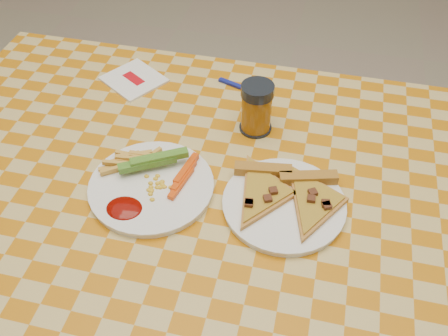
{
  "coord_description": "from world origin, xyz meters",
  "views": [
    {
      "loc": [
        0.16,
        -0.59,
        1.46
      ],
      "look_at": [
        0.01,
        0.05,
        0.78
      ],
      "focal_mm": 40.0,
      "sensor_mm": 36.0,
      "label": 1
    }
  ],
  "objects": [
    {
      "name": "table",
      "position": [
        0.0,
        0.0,
        0.68
      ],
      "size": [
        1.28,
        0.88,
        0.76
      ],
      "color": "silver",
      "rests_on": "ground"
    },
    {
      "name": "plate_left",
      "position": [
        -0.11,
        -0.02,
        0.76
      ],
      "size": [
        0.28,
        0.28,
        0.01
      ],
      "primitive_type": "cylinder",
      "rotation": [
        0.0,
        0.0,
        0.25
      ],
      "color": "white",
      "rests_on": "table"
    },
    {
      "name": "plate_right",
      "position": [
        0.13,
        -0.0,
        0.76
      ],
      "size": [
        0.25,
        0.25,
        0.01
      ],
      "primitive_type": "cylinder",
      "rotation": [
        0.0,
        0.0,
        0.18
      ],
      "color": "white",
      "rests_on": "table"
    },
    {
      "name": "fries_veggies",
      "position": [
        -0.12,
        0.0,
        0.78
      ],
      "size": [
        0.2,
        0.18,
        0.04
      ],
      "color": "#ECCA4B",
      "rests_on": "plate_left"
    },
    {
      "name": "pizza_slices",
      "position": [
        0.14,
        0.01,
        0.78
      ],
      "size": [
        0.26,
        0.23,
        0.02
      ],
      "color": "gold",
      "rests_on": "plate_right"
    },
    {
      "name": "drink_glass",
      "position": [
        0.04,
        0.2,
        0.81
      ],
      "size": [
        0.07,
        0.07,
        0.11
      ],
      "color": "black",
      "rests_on": "table"
    },
    {
      "name": "napkin",
      "position": [
        -0.27,
        0.3,
        0.76
      ],
      "size": [
        0.17,
        0.17,
        0.01
      ],
      "rotation": [
        0.0,
        0.0,
        -0.57
      ],
      "color": "white",
      "rests_on": "table"
    },
    {
      "name": "fork",
      "position": [
        -0.01,
        0.33,
        0.76
      ],
      "size": [
        0.13,
        0.06,
        0.01
      ],
      "rotation": [
        0.0,
        0.0,
        -0.33
      ],
      "color": "navy",
      "rests_on": "table"
    }
  ]
}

